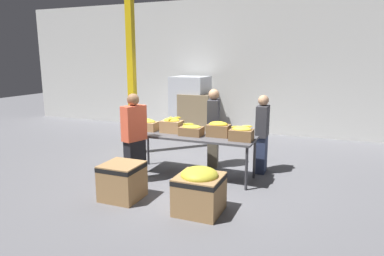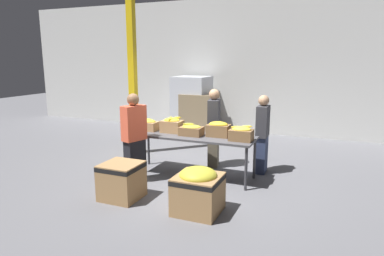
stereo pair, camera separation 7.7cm
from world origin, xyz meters
TOP-DOWN VIEW (x-y plane):
  - ground_plane at (0.00, 0.00)m, footprint 30.00×30.00m
  - wall_back at (0.00, 4.34)m, footprint 16.00×0.08m
  - sorting_table at (0.00, 0.00)m, footprint 2.41×0.78m
  - banana_box_0 at (-1.00, 0.06)m, footprint 0.42×0.27m
  - banana_box_1 at (-0.46, 0.08)m, footprint 0.40×0.30m
  - banana_box_2 at (-0.00, -0.02)m, footprint 0.42×0.32m
  - banana_box_3 at (0.50, 0.08)m, footprint 0.42×0.27m
  - banana_box_4 at (0.97, -0.06)m, footprint 0.40×0.31m
  - volunteer_0 at (1.20, 0.74)m, footprint 0.21×0.42m
  - volunteer_1 at (-0.88, -0.63)m, footprint 0.35×0.49m
  - volunteer_2 at (0.18, 0.75)m, footprint 0.31×0.48m
  - donation_bin_0 at (-0.64, -1.43)m, footprint 0.60×0.60m
  - donation_bin_1 at (0.70, -1.43)m, footprint 0.66×0.66m
  - support_pillar at (-1.91, 1.00)m, footprint 0.16×0.16m
  - pallet_stack_0 at (-1.52, 3.64)m, footprint 1.09×1.09m
  - pallet_stack_1 at (-1.23, 3.56)m, footprint 1.04×1.04m

SIDE VIEW (x-z plane):
  - ground_plane at x=0.00m, z-range 0.00..0.00m
  - donation_bin_0 at x=-0.64m, z-range 0.03..0.62m
  - donation_bin_1 at x=0.70m, z-range 0.02..0.71m
  - pallet_stack_1 at x=-1.23m, z-range -0.01..1.21m
  - sorting_table at x=0.00m, z-range 0.35..1.16m
  - volunteer_0 at x=1.20m, z-range 0.00..1.55m
  - volunteer_1 at x=-0.88m, z-range 0.00..1.63m
  - volunteer_2 at x=0.18m, z-range 0.00..1.63m
  - pallet_stack_0 at x=-1.52m, z-range -0.01..1.70m
  - banana_box_2 at x=0.00m, z-range 0.80..1.04m
  - banana_box_0 at x=-1.00m, z-range 0.81..1.05m
  - banana_box_4 at x=0.97m, z-range 0.81..1.08m
  - banana_box_3 at x=0.50m, z-range 0.82..1.10m
  - banana_box_1 at x=-0.46m, z-range 0.81..1.12m
  - wall_back at x=0.00m, z-range 0.00..4.00m
  - support_pillar at x=-1.91m, z-range 0.00..4.00m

